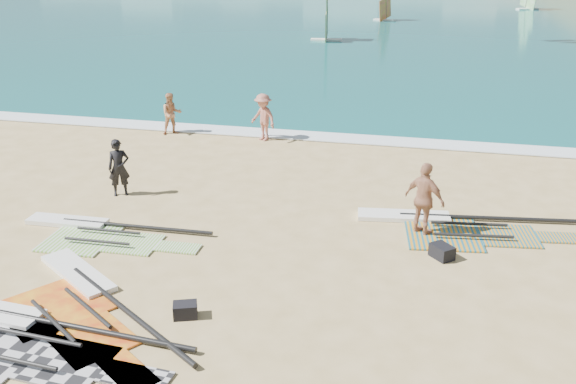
% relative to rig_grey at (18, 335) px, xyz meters
% --- Properties ---
extents(ground, '(300.00, 300.00, 0.00)m').
position_rel_rig_grey_xyz_m(ground, '(3.83, 2.07, -0.05)').
color(ground, tan).
rests_on(ground, ground).
extents(surf_line, '(300.00, 1.20, 0.04)m').
position_rel_rig_grey_xyz_m(surf_line, '(3.83, 14.37, -0.05)').
color(surf_line, white).
rests_on(surf_line, ground).
extents(rig_grey, '(5.95, 2.54, 0.20)m').
position_rel_rig_grey_xyz_m(rig_grey, '(0.00, 0.00, 0.00)').
color(rig_grey, black).
rests_on(rig_grey, ground).
extents(rig_green, '(5.15, 2.03, 0.20)m').
position_rel_rig_grey_xyz_m(rig_green, '(-0.88, 4.55, -0.00)').
color(rig_green, '#66B429').
rests_on(rig_green, ground).
extents(rig_orange, '(5.93, 2.60, 0.20)m').
position_rel_rig_grey_xyz_m(rig_orange, '(8.08, 7.02, -0.00)').
color(rig_orange, orange).
rests_on(rig_orange, ground).
extents(rig_red, '(5.07, 4.60, 0.20)m').
position_rel_rig_grey_xyz_m(rig_red, '(0.55, 1.36, -0.00)').
color(rig_red, red).
rests_on(rig_red, ground).
extents(gear_bag_near, '(0.57, 0.49, 0.30)m').
position_rel_rig_grey_xyz_m(gear_bag_near, '(2.86, 1.38, 0.10)').
color(gear_bag_near, black).
rests_on(gear_bag_near, ground).
extents(gear_bag_far, '(0.65, 0.66, 0.33)m').
position_rel_rig_grey_xyz_m(gear_bag_far, '(7.88, 5.18, 0.11)').
color(gear_bag_far, black).
rests_on(gear_bag_far, ground).
extents(person_wetsuit, '(0.74, 0.66, 1.71)m').
position_rel_rig_grey_xyz_m(person_wetsuit, '(-1.46, 7.21, 0.80)').
color(person_wetsuit, black).
rests_on(person_wetsuit, ground).
extents(beachgoer_left, '(0.99, 0.94, 1.62)m').
position_rel_rig_grey_xyz_m(beachgoer_left, '(-2.45, 13.57, 0.76)').
color(beachgoer_left, tan).
rests_on(beachgoer_left, ground).
extents(beachgoer_mid, '(1.33, 1.15, 1.78)m').
position_rel_rig_grey_xyz_m(beachgoer_mid, '(1.22, 13.57, 0.84)').
color(beachgoer_mid, '#A46151').
rests_on(beachgoer_mid, ground).
extents(beachgoer_back, '(1.22, 1.00, 1.94)m').
position_rel_rig_grey_xyz_m(beachgoer_back, '(7.37, 6.42, 0.92)').
color(beachgoer_back, '#AF785A').
rests_on(beachgoer_back, ground).
extents(windsurfer_left, '(2.38, 2.83, 4.24)m').
position_rel_rig_grey_xyz_m(windsurfer_left, '(-0.79, 39.20, 1.20)').
color(windsurfer_left, white).
rests_on(windsurfer_left, ground).
extents(windsurfer_centre, '(2.18, 2.42, 3.83)m').
position_rel_rig_grey_xyz_m(windsurfer_centre, '(2.35, 52.95, 1.11)').
color(windsurfer_centre, white).
rests_on(windsurfer_centre, ground).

